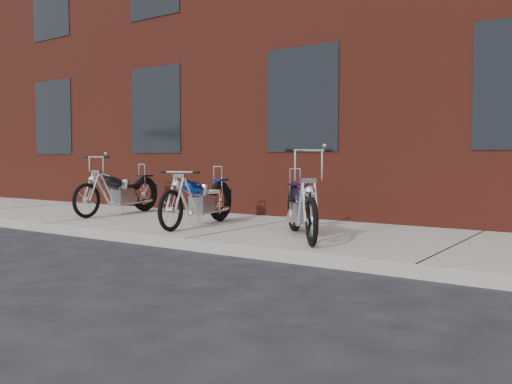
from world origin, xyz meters
The scene contains 6 objects.
ground centered at (0.00, 0.00, 0.00)m, with size 120.00×120.00×0.00m, color black.
sidewalk centered at (0.00, 1.50, 0.07)m, with size 22.00×3.00×0.15m, color gray.
building_brick centered at (0.00, 8.00, 4.00)m, with size 22.00×10.00×8.00m, color #5B2016.
chopper_purple centered at (1.18, 0.94, 0.52)m, with size 1.35×1.65×1.14m.
chopper_blue centered at (-0.76, 1.18, 0.52)m, with size 0.58×2.07×0.90m.
chopper_third centered at (-3.13, 1.68, 0.53)m, with size 0.52×2.13×1.08m.
Camera 1 is at (4.68, -5.16, 1.16)m, focal length 38.00 mm.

